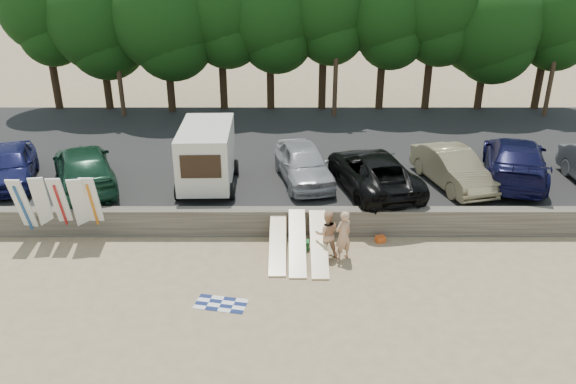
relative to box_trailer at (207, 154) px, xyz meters
name	(u,v)px	position (x,y,z in m)	size (l,w,h in m)	color
ground	(308,279)	(3.85, -5.76, -2.10)	(120.00, 120.00, 0.00)	tan
seawall	(306,222)	(3.85, -2.76, -1.60)	(44.00, 0.50, 1.00)	#6B6356
parking_lot	(301,154)	(3.85, 4.74, -1.75)	(44.00, 14.50, 0.70)	#282828
treeline	(294,12)	(3.54, 11.76, 4.08)	(33.25, 6.65, 8.74)	#382616
utility_poles	(337,30)	(5.85, 10.24, 3.33)	(25.80, 0.26, 9.00)	#473321
box_trailer	(207,154)	(0.00, 0.00, 0.00)	(2.33, 3.99, 2.49)	beige
car_0	(11,165)	(-8.04, 0.40, -0.64)	(1.80, 4.46, 1.52)	#15184C
car_1	(84,167)	(-4.88, -0.12, -0.49)	(2.14, 5.31, 1.81)	#143725
car_2	(303,163)	(3.83, 0.56, -0.62)	(1.84, 4.56, 1.55)	#A2A2A7
car_3	(373,171)	(6.55, -0.31, -0.63)	(2.55, 5.53, 1.54)	black
car_4	(453,168)	(9.81, 0.15, -0.65)	(1.58, 4.52, 1.49)	#94865E
car_5	(515,159)	(12.54, 0.81, -0.54)	(2.41, 5.92, 1.72)	black
surfboard_upright_0	(24,209)	(-5.97, -3.23, -0.85)	(0.50, 0.06, 2.60)	white
surfboard_upright_1	(43,207)	(-5.33, -3.16, -0.84)	(0.50, 0.06, 2.60)	white
surfboard_upright_2	(62,208)	(-4.68, -3.16, -0.84)	(0.50, 0.06, 2.60)	white
surfboard_upright_3	(81,208)	(-4.02, -3.19, -0.85)	(0.50, 0.06, 2.60)	white
surfboard_upright_4	(94,207)	(-3.57, -3.15, -0.84)	(0.50, 0.06, 2.60)	white
surfboard_low_0	(278,243)	(2.86, -4.25, -1.63)	(0.56, 3.00, 0.07)	#FFDBA0
surfboard_low_1	(297,242)	(3.51, -4.38, -1.55)	(0.56, 3.00, 0.07)	#FFDBA0
surfboard_low_2	(319,243)	(4.23, -4.44, -1.55)	(0.56, 3.00, 0.07)	#FFDBA0
beachgoer_a	(343,235)	(5.02, -4.49, -1.22)	(0.64, 0.42, 1.75)	tan
beachgoer_b	(327,234)	(4.50, -4.28, -1.28)	(0.80, 0.62, 1.64)	tan
cooler	(304,245)	(3.74, -3.87, -1.94)	(0.38, 0.30, 0.32)	#25883F
gear_bag	(380,239)	(6.47, -3.36, -1.99)	(0.30, 0.25, 0.22)	#E1521A
beach_towel	(221,304)	(1.23, -7.11, -2.09)	(1.50, 1.50, 0.00)	white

